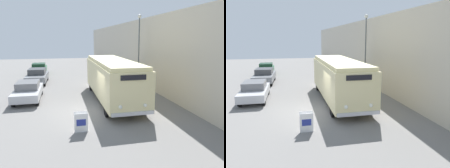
{
  "view_description": "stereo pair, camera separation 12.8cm",
  "coord_description": "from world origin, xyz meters",
  "views": [
    {
      "loc": [
        -1.69,
        -13.55,
        4.65
      ],
      "look_at": [
        1.46,
        -0.18,
        1.78
      ],
      "focal_mm": 35.0,
      "sensor_mm": 36.0,
      "label": 1
    },
    {
      "loc": [
        -1.56,
        -13.58,
        4.65
      ],
      "look_at": [
        1.46,
        -0.18,
        1.78
      ],
      "focal_mm": 35.0,
      "sensor_mm": 36.0,
      "label": 2
    }
  ],
  "objects": [
    {
      "name": "parked_car_far",
      "position": [
        -4.53,
        16.46,
        0.76
      ],
      "size": [
        2.06,
        4.7,
        1.44
      ],
      "rotation": [
        0.0,
        0.0,
        0.04
      ],
      "color": "black",
      "rests_on": "ground_plane"
    },
    {
      "name": "parked_car_mid",
      "position": [
        -4.16,
        10.37,
        0.79
      ],
      "size": [
        2.08,
        4.74,
        1.55
      ],
      "rotation": [
        0.0,
        0.0,
        -0.03
      ],
      "color": "black",
      "rests_on": "ground_plane"
    },
    {
      "name": "streetlamp",
      "position": [
        5.45,
        5.91,
        4.38
      ],
      "size": [
        0.36,
        0.36,
        6.81
      ],
      "color": "#595E60",
      "rests_on": "ground_plane"
    },
    {
      "name": "parked_car_near",
      "position": [
        -4.23,
        3.76,
        0.73
      ],
      "size": [
        1.89,
        4.57,
        1.43
      ],
      "rotation": [
        0.0,
        0.0,
        -0.01
      ],
      "color": "black",
      "rests_on": "ground_plane"
    },
    {
      "name": "vintage_bus",
      "position": [
        2.06,
        2.27,
        1.75
      ],
      "size": [
        2.6,
        9.98,
        3.09
      ],
      "color": "black",
      "rests_on": "ground_plane"
    },
    {
      "name": "sign_board",
      "position": [
        -0.84,
        -3.14,
        0.51
      ],
      "size": [
        0.67,
        0.39,
        1.05
      ],
      "color": "gray",
      "rests_on": "ground_plane"
    },
    {
      "name": "building_wall_right",
      "position": [
        6.47,
        10.0,
        3.29
      ],
      "size": [
        0.3,
        60.0,
        6.58
      ],
      "color": "beige",
      "rests_on": "ground_plane"
    },
    {
      "name": "ground_plane",
      "position": [
        0.0,
        0.0,
        0.0
      ],
      "size": [
        80.0,
        80.0,
        0.0
      ],
      "primitive_type": "plane",
      "color": "slate"
    }
  ]
}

